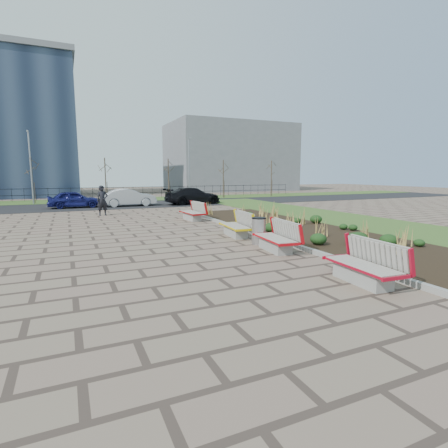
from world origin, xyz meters
name	(u,v)px	position (x,y,z in m)	size (l,w,h in m)	color
ground	(219,278)	(0.00, 0.00, 0.00)	(120.00, 120.00, 0.00)	brown
planting_bed	(301,231)	(6.25, 5.00, 0.05)	(4.50, 18.00, 0.10)	black
planting_curb	(256,234)	(3.92, 5.00, 0.07)	(0.16, 18.00, 0.15)	gray
grass_verge_near	(378,225)	(11.00, 5.00, 0.02)	(5.00, 38.00, 0.04)	#33511E
grass_verge_far	(105,200)	(0.00, 28.00, 0.02)	(80.00, 5.00, 0.04)	#33511E
road	(112,205)	(0.00, 22.00, 0.01)	(80.00, 7.00, 0.02)	black
bench_a	(362,263)	(3.00, -1.76, 0.50)	(0.90, 2.10, 1.00)	#AF0B22
bench_b	(275,236)	(3.00, 2.11, 0.50)	(0.90, 2.10, 1.00)	red
bench_c	(235,224)	(3.00, 5.17, 0.50)	(0.90, 2.10, 1.00)	yellow
bench_d	(192,211)	(3.00, 10.72, 0.50)	(0.90, 2.10, 1.00)	#A90B0D
litter_bin	(259,231)	(3.09, 3.37, 0.49)	(0.52, 0.52, 0.98)	#B2B2B7
pedestrian	(102,200)	(-1.36, 15.16, 0.94)	(0.68, 0.45, 1.88)	black
car_blue	(74,199)	(-2.87, 21.03, 0.66)	(1.52, 3.78, 1.29)	#141657
car_silver	(129,197)	(1.17, 20.76, 0.71)	(1.46, 4.18, 1.38)	#A6A8AE
car_black	(193,196)	(6.43, 20.43, 0.72)	(1.96, 4.83, 1.40)	black
tree_b	(32,180)	(-6.00, 26.50, 2.04)	(1.40, 1.40, 4.00)	#4C3D2D
tree_c	(106,180)	(0.00, 26.50, 2.04)	(1.40, 1.40, 4.00)	#4C3D2D
tree_d	(169,179)	(6.00, 26.50, 2.04)	(1.40, 1.40, 4.00)	#4C3D2D
tree_e	(223,179)	(12.00, 26.50, 2.04)	(1.40, 1.40, 4.00)	#4C3D2D
tree_f	(271,178)	(18.00, 26.50, 2.04)	(1.40, 1.40, 4.00)	#4C3D2D
lamp_west	(31,168)	(-6.00, 26.00, 3.04)	(0.24, 0.60, 6.00)	gray
lamp_east	(189,169)	(8.00, 26.00, 3.04)	(0.24, 0.60, 6.00)	gray
railing_fence	(103,193)	(0.00, 29.50, 0.64)	(44.00, 0.10, 1.20)	black
building_grey	(229,158)	(20.00, 42.00, 5.00)	(18.00, 12.00, 10.00)	slate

